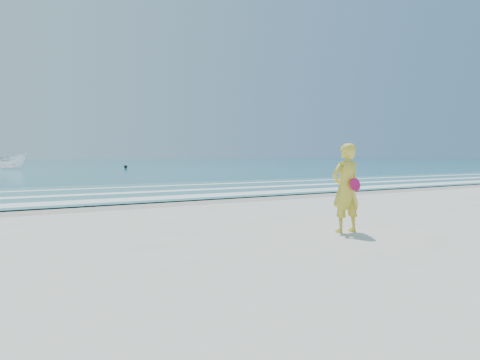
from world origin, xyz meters
TOP-DOWN VIEW (x-y plane):
  - ground at (0.00, 0.00)m, footprint 400.00×400.00m
  - wet_sand at (0.00, 9.00)m, footprint 400.00×2.40m
  - shallow at (0.00, 14.00)m, footprint 400.00×10.00m
  - foam_near at (0.00, 10.30)m, footprint 400.00×1.40m
  - foam_mid at (0.00, 13.20)m, footprint 400.00×0.90m
  - foam_far at (0.00, 16.50)m, footprint 400.00×0.60m
  - boat at (-0.38, 51.23)m, footprint 4.70×1.82m
  - buoy at (12.44, 49.15)m, footprint 0.41×0.41m
  - woman at (1.31, 1.40)m, footprint 0.71×0.49m

SIDE VIEW (x-z plane):
  - ground at x=0.00m, z-range 0.00..0.00m
  - wet_sand at x=0.00m, z-range 0.00..0.00m
  - shallow at x=0.00m, z-range 0.04..0.05m
  - foam_near at x=0.00m, z-range 0.05..0.06m
  - foam_mid at x=0.00m, z-range 0.05..0.06m
  - foam_far at x=0.00m, z-range 0.05..0.06m
  - buoy at x=12.44m, z-range 0.04..0.45m
  - woman at x=1.31m, z-range 0.00..1.85m
  - boat at x=-0.38m, z-range 0.04..1.85m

